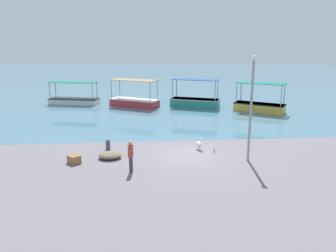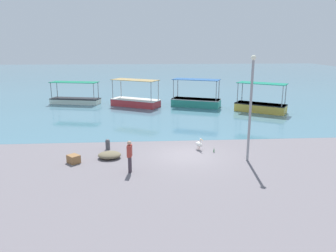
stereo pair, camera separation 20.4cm
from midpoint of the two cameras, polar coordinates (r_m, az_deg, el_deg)
name	(u,v)px [view 2 (the right image)]	position (r m, az deg, el deg)	size (l,w,h in m)	color
ground	(186,155)	(19.76, 3.53, -5.06)	(120.00, 120.00, 0.00)	slate
harbor_water	(157,77)	(66.86, -1.90, 8.50)	(110.00, 90.00, 0.00)	teal
fishing_boat_outer	(136,101)	(35.24, -5.51, 4.36)	(5.47, 4.24, 2.83)	#C83339
fishing_boat_far_left	(196,101)	(35.02, 5.06, 4.35)	(5.40, 3.65, 2.90)	teal
fishing_boat_center	(260,106)	(33.34, 15.97, 3.36)	(4.93, 4.13, 2.83)	gold
fishing_boat_far_right	(75,99)	(38.06, -15.67, 4.50)	(5.69, 2.84, 2.42)	white
pelican	(199,144)	(20.67, 5.72, -3.14)	(0.49, 0.76, 0.80)	#E0997A
lamp_post	(251,103)	(18.56, 14.51, 3.84)	(0.28, 0.28, 5.90)	gray
mooring_bollard	(108,144)	(20.99, -10.18, -3.09)	(0.30, 0.30, 0.67)	#47474C
fisherman_standing	(130,155)	(16.98, -6.36, -5.12)	(0.27, 0.43, 1.69)	#3F333D
net_pile	(110,155)	(19.41, -9.86, -5.00)	(1.33, 1.13, 0.38)	#6F644A
cargo_crate	(74,159)	(19.10, -15.82, -5.55)	(0.64, 0.54, 0.46)	olive
glass_bottle	(214,151)	(20.36, 8.29, -4.27)	(0.07, 0.07, 0.27)	#3F7F4C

